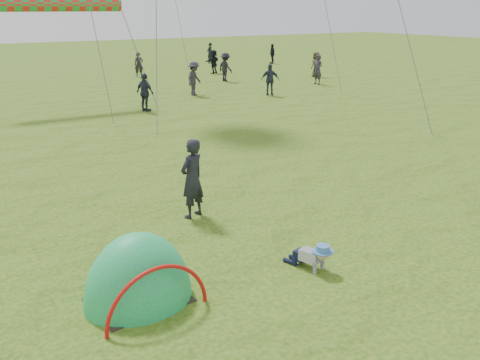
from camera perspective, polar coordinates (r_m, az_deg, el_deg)
ground at (r=9.49m, az=8.24°, el=-10.65°), size 140.00×140.00×0.00m
crawling_toddler at (r=9.77m, az=7.80°, el=-7.97°), size 0.68×0.81×0.53m
popup_tent at (r=9.00m, az=-10.70°, el=-12.49°), size 1.92×1.64×2.32m
standing_adult at (r=11.86m, az=-5.13°, el=0.15°), size 0.77×0.65×1.80m
crowd_person_0 at (r=37.29m, az=-10.74°, el=11.99°), size 0.69×0.57×1.62m
crowd_person_2 at (r=45.61m, az=3.45°, el=13.29°), size 0.62×1.01×1.60m
crowd_person_3 at (r=28.97m, az=-4.91°, el=10.73°), size 1.32×1.18×1.77m
crowd_person_5 at (r=38.72m, az=-2.82°, el=12.50°), size 1.56×1.18×1.64m
crowd_person_6 at (r=45.85m, az=-3.24°, el=13.37°), size 0.73×0.63×1.68m
crowd_person_8 at (r=28.88m, az=3.24°, el=10.62°), size 1.00×0.92×1.65m
crowd_person_9 at (r=34.51m, az=-1.57°, el=11.95°), size 0.84×1.24×1.77m
crowd_person_10 at (r=37.10m, az=8.13°, el=12.11°), size 0.57×0.84×1.65m
crowd_person_12 at (r=33.41m, az=8.29°, el=11.58°), size 0.50×0.70×1.77m
crowd_person_14 at (r=24.66m, az=-10.09°, el=9.17°), size 0.76×1.08×1.70m
rainbow_tube_kite at (r=26.52m, az=-18.95°, el=17.31°), size 5.82×0.64×0.64m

